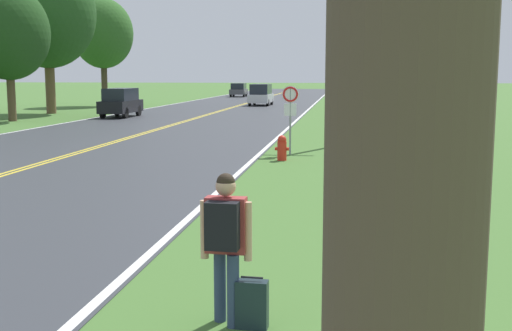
# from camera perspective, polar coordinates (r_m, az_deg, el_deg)

# --- Properties ---
(hitchhiker_person) EXTENTS (0.61, 0.44, 1.78)m
(hitchhiker_person) POSITION_cam_1_polar(r_m,az_deg,el_deg) (7.35, -2.75, -6.07)
(hitchhiker_person) COLOR navy
(hitchhiker_person) RESTS_ON ground
(suitcase) EXTENTS (0.37, 0.19, 0.61)m
(suitcase) POSITION_cam_1_polar(r_m,az_deg,el_deg) (7.50, -0.36, -12.25)
(suitcase) COLOR #19282D
(suitcase) RESTS_ON ground
(fire_hydrant) EXTENTS (0.47, 0.31, 0.85)m
(fire_hydrant) POSITION_cam_1_polar(r_m,az_deg,el_deg) (21.57, 2.32, 1.59)
(fire_hydrant) COLOR red
(fire_hydrant) RESTS_ON ground
(traffic_sign) EXTENTS (0.60, 0.10, 2.47)m
(traffic_sign) POSITION_cam_1_polar(r_m,az_deg,el_deg) (23.09, 3.07, 5.57)
(traffic_sign) COLOR gray
(traffic_sign) RESTS_ON ground
(utility_pole_midground) EXTENTS (1.80, 0.24, 7.33)m
(utility_pole_midground) POSITION_cam_1_polar(r_m,az_deg,el_deg) (26.97, 8.46, 10.03)
(utility_pole_midground) COLOR brown
(utility_pole_midground) RESTS_ON ground
(tree_left_verge) EXTENTS (4.95, 4.95, 8.19)m
(tree_left_verge) POSITION_cam_1_polar(r_m,az_deg,el_deg) (42.21, -21.18, 10.93)
(tree_left_verge) COLOR brown
(tree_left_verge) RESTS_ON ground
(tree_behind_sign) EXTENTS (5.40, 5.40, 9.56)m
(tree_behind_sign) POSITION_cam_1_polar(r_m,az_deg,el_deg) (60.00, -13.46, 11.33)
(tree_behind_sign) COLOR #473828
(tree_behind_sign) RESTS_ON ground
(tree_right_cluster) EXTENTS (6.92, 6.92, 11.24)m
(tree_right_cluster) POSITION_cam_1_polar(r_m,az_deg,el_deg) (49.55, -18.09, 12.79)
(tree_right_cluster) COLOR brown
(tree_right_cluster) RESTS_ON ground
(car_black_suv_mid_near) EXTENTS (1.76, 4.21, 1.93)m
(car_black_suv_mid_near) POSITION_cam_1_polar(r_m,az_deg,el_deg) (44.01, -11.93, 5.53)
(car_black_suv_mid_near) COLOR black
(car_black_suv_mid_near) RESTS_ON ground
(car_silver_van_mid_far) EXTENTS (1.91, 4.36, 1.95)m
(car_silver_van_mid_far) POSITION_cam_1_polar(r_m,az_deg,el_deg) (59.00, 0.44, 6.33)
(car_silver_van_mid_far) COLOR black
(car_silver_van_mid_far) RESTS_ON ground
(car_dark_grey_suv_receding) EXTENTS (1.97, 4.01, 1.70)m
(car_dark_grey_suv_receding) POSITION_cam_1_polar(r_m,az_deg,el_deg) (81.16, -1.55, 6.76)
(car_dark_grey_suv_receding) COLOR black
(car_dark_grey_suv_receding) RESTS_ON ground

